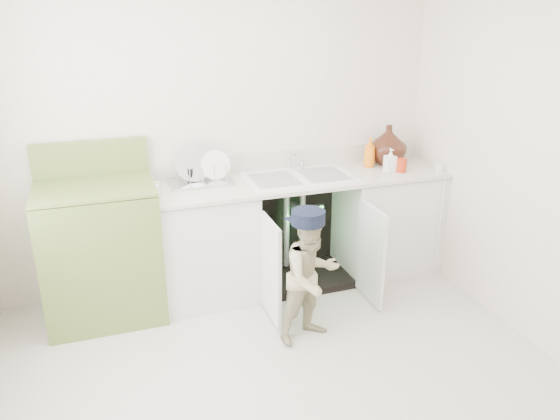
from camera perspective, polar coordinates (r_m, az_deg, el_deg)
name	(u,v)px	position (r m, az deg, el deg)	size (l,w,h in m)	color
ground	(283,380)	(3.53, 0.36, -17.37)	(3.50, 3.50, 0.00)	#B9B2A2
room_shell	(284,189)	(2.93, 0.41, 2.23)	(6.00, 5.50, 1.26)	#EFE2CD
counter_run	(301,227)	(4.45, 2.22, -1.76)	(2.44, 1.02, 1.23)	silver
avocado_stove	(101,250)	(4.15, -18.16, -3.96)	(0.81, 0.65, 1.26)	olive
repair_worker	(311,276)	(3.68, 3.30, -6.85)	(0.55, 0.71, 0.94)	tan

